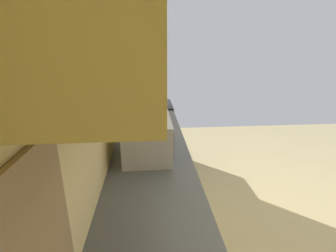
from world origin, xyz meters
The scene contains 8 objects.
ground_plane centered at (0.00, 0.00, 0.00)m, with size 6.36×6.36×0.00m, color tan.
wall_back centered at (0.00, 1.69, 1.28)m, with size 4.09×0.12×2.55m, color #E9CC82.
counter_run centered at (-0.33, 1.33, 0.45)m, with size 3.31×0.63×0.91m.
upper_cabinets centered at (-0.33, 1.46, 1.94)m, with size 1.94×0.33×0.75m.
oven_range centered at (1.63, 1.32, 0.47)m, with size 0.61×0.64×1.09m.
microwave centered at (0.03, 1.35, 1.06)m, with size 0.53×0.36×0.30m.
bowl centered at (0.66, 1.22, 0.94)m, with size 0.20×0.20×0.07m.
kettle centered at (1.09, 1.22, 0.99)m, with size 0.18×0.13×0.18m.
Camera 1 is at (-1.74, 1.33, 1.75)m, focal length 26.02 mm.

